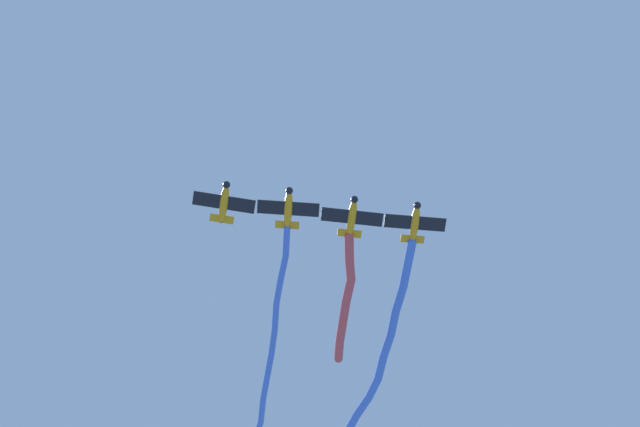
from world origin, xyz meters
name	(u,v)px	position (x,y,z in m)	size (l,w,h in m)	color
airplane_lead	(224,202)	(4.20, 9.87, 86.13)	(4.48, 5.98, 1.49)	orange
airplane_left_wing	(288,208)	(4.47, 3.80, 86.43)	(4.38, 5.89, 1.49)	orange
smoke_trail_left_wing	(270,353)	(21.02, 4.62, 86.52)	(29.39, 3.03, 1.19)	#4C75DB
airplane_right_wing	(352,217)	(4.75, -2.29, 86.13)	(4.41, 5.92, 1.49)	orange
smoke_trail_right_wing	(345,301)	(14.11, -2.53, 86.29)	(15.33, 1.53, 1.77)	#DB4C4C
airplane_slot	(415,223)	(5.02, -8.38, 86.43)	(4.37, 5.89, 1.49)	orange
smoke_trail_slot	(384,344)	(19.54, -7.10, 87.46)	(25.32, 4.93, 2.53)	#4C75DB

